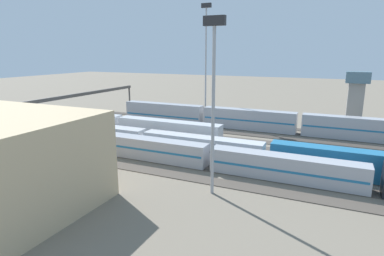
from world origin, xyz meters
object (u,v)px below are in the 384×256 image
object	(u,v)px
control_tower	(356,93)
light_mast_0	(206,49)
light_mast_1	(214,82)
train_on_track_6	(136,138)
signal_gantry	(78,97)
train_on_track_7	(198,155)
train_on_track_1	(249,120)
train_on_track_5	(121,127)

from	to	relation	value
control_tower	light_mast_0	bearing A→B (deg)	18.07
light_mast_0	light_mast_1	bearing A→B (deg)	113.11
train_on_track_6	signal_gantry	size ratio (longest dim) A/B	2.01
light_mast_0	train_on_track_7	bearing A→B (deg)	110.28
light_mast_0	signal_gantry	size ratio (longest dim) A/B	0.71
train_on_track_1	train_on_track_5	bearing A→B (deg)	39.91
train_on_track_5	signal_gantry	world-z (taller)	signal_gantry
light_mast_0	train_on_track_6	bearing A→B (deg)	87.51
train_on_track_5	signal_gantry	size ratio (longest dim) A/B	1.05
train_on_track_7	train_on_track_5	distance (m)	25.12
train_on_track_6	train_on_track_1	distance (m)	30.00
train_on_track_7	train_on_track_6	world-z (taller)	same
train_on_track_5	train_on_track_6	size ratio (longest dim) A/B	0.52
train_on_track_5	light_mast_1	world-z (taller)	light_mast_1
train_on_track_7	train_on_track_6	bearing A→B (deg)	-17.66
light_mast_1	control_tower	world-z (taller)	light_mast_1
light_mast_0	signal_gantry	distance (m)	36.73
train_on_track_6	signal_gantry	xyz separation A→B (m)	(24.01, -10.00, 5.74)
light_mast_0	signal_gantry	xyz separation A→B (m)	(25.47, 23.54, -12.12)
train_on_track_7	train_on_track_6	size ratio (longest dim) A/B	1.00
signal_gantry	control_tower	xyz separation A→B (m)	(-64.79, -36.37, 0.31)
train_on_track_5	train_on_track_1	size ratio (longest dim) A/B	0.66
train_on_track_6	signal_gantry	world-z (taller)	signal_gantry
train_on_track_7	light_mast_1	distance (m)	16.78
train_on_track_5	light_mast_1	distance (m)	36.70
light_mast_1	control_tower	size ratio (longest dim) A/B	1.67
light_mast_1	train_on_track_5	bearing A→B (deg)	-32.88
light_mast_1	train_on_track_1	bearing A→B (deg)	-82.56
train_on_track_1	light_mast_1	xyz separation A→B (m)	(-5.06, 38.73, 12.54)
train_on_track_6	light_mast_0	distance (m)	38.02
light_mast_1	light_mast_0	bearing A→B (deg)	-66.89
control_tower	train_on_track_6	bearing A→B (deg)	48.66
train_on_track_7	signal_gantry	world-z (taller)	signal_gantry
train_on_track_6	train_on_track_1	world-z (taller)	train_on_track_1
signal_gantry	light_mast_0	bearing A→B (deg)	-137.25
light_mast_0	control_tower	xyz separation A→B (m)	(-39.33, -12.83, -11.80)
train_on_track_6	light_mast_0	xyz separation A→B (m)	(-1.46, -33.54, 17.86)
train_on_track_7	train_on_track_1	bearing A→B (deg)	-91.65
train_on_track_6	control_tower	xyz separation A→B (m)	(-40.79, -46.37, 6.05)
train_on_track_5	signal_gantry	distance (m)	18.15
train_on_track_5	signal_gantry	bearing A→B (deg)	-16.70
light_mast_1	signal_gantry	distance (m)	51.95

